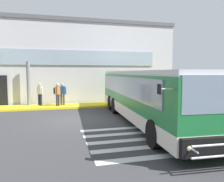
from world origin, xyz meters
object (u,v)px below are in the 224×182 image
at_px(entry_support_column, 29,83).
at_px(passenger_at_curb_edge, 62,93).
at_px(passenger_by_doorway, 57,93).
at_px(bus_main_foreground, 147,97).
at_px(passenger_near_column, 40,93).

xyz_separation_m(entry_support_column, passenger_at_curb_edge, (2.44, -0.57, -0.72)).
bearing_deg(passenger_at_curb_edge, passenger_by_doorway, -138.35).
bearing_deg(bus_main_foreground, entry_support_column, 134.37).
height_order(entry_support_column, passenger_near_column, entry_support_column).
bearing_deg(passenger_by_doorway, passenger_at_curb_edge, 41.65).
bearing_deg(entry_support_column, passenger_by_doorway, -23.77).
distance_m(passenger_near_column, passenger_at_curb_edge, 1.66).
bearing_deg(passenger_at_curb_edge, passenger_near_column, 171.08).
height_order(passenger_by_doorway, passenger_at_curb_edge, same).
height_order(bus_main_foreground, passenger_at_curb_edge, bus_main_foreground).
bearing_deg(passenger_at_curb_edge, bus_main_foreground, -56.09).
xyz_separation_m(passenger_near_column, passenger_by_doorway, (1.26, -0.60, 0.03)).
distance_m(bus_main_foreground, passenger_at_curb_edge, 7.44).
xyz_separation_m(passenger_by_doorway, passenger_at_curb_edge, (0.38, 0.34, -0.03)).
distance_m(bus_main_foreground, passenger_near_column, 8.65).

